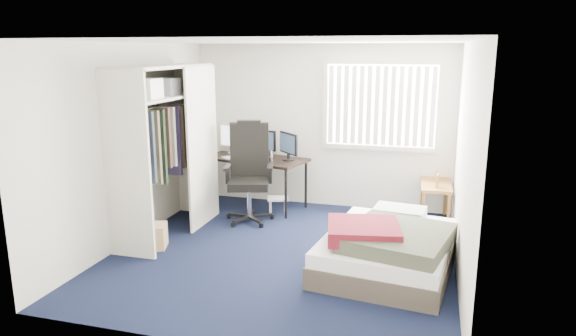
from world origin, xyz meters
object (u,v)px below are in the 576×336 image
(desk, at_px, (256,156))
(bed, at_px, (388,247))
(nightstand, at_px, (436,188))
(office_chair, at_px, (249,183))

(desk, distance_m, bed, 2.96)
(nightstand, distance_m, bed, 1.91)
(nightstand, height_order, bed, nightstand)
(office_chair, xyz_separation_m, nightstand, (2.58, 0.59, -0.05))
(nightstand, xyz_separation_m, bed, (-0.50, -1.83, -0.24))
(office_chair, bearing_deg, bed, -30.65)
(nightstand, bearing_deg, desk, 178.58)
(desk, relative_size, bed, 0.87)
(nightstand, bearing_deg, office_chair, -167.06)
(desk, relative_size, office_chair, 1.20)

